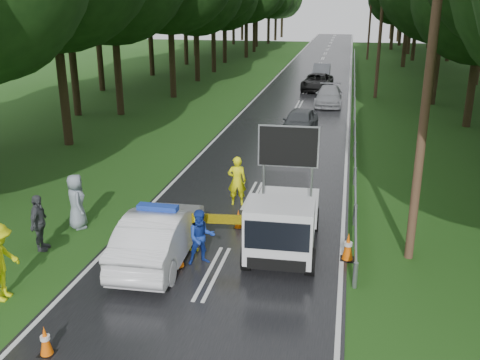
% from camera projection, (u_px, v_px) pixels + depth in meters
% --- Properties ---
extents(ground, '(160.00, 160.00, 0.00)m').
position_uv_depth(ground, '(213.00, 273.00, 14.23)').
color(ground, '#1F4915').
rests_on(ground, ground).
extents(road, '(7.00, 140.00, 0.02)m').
position_uv_depth(road, '(306.00, 91.00, 42.05)').
color(road, black).
rests_on(road, ground).
extents(guardrail, '(0.12, 60.06, 0.70)m').
position_uv_depth(guardrail, '(355.00, 86.00, 40.87)').
color(guardrail, gray).
rests_on(guardrail, ground).
extents(utility_pole_near, '(1.40, 0.24, 10.00)m').
position_uv_depth(utility_pole_near, '(429.00, 77.00, 13.47)').
color(utility_pole_near, '#4E3524').
rests_on(utility_pole_near, ground).
extents(utility_pole_mid, '(1.40, 0.24, 10.00)m').
position_uv_depth(utility_pole_mid, '(381.00, 26.00, 37.58)').
color(utility_pole_mid, '#4E3524').
rests_on(utility_pole_mid, ground).
extents(utility_pole_far, '(1.40, 0.24, 10.00)m').
position_uv_depth(utility_pole_far, '(370.00, 15.00, 61.69)').
color(utility_pole_far, '#4E3524').
rests_on(utility_pole_far, ground).
extents(police_sedan, '(1.75, 4.56, 1.63)m').
position_uv_depth(police_sedan, '(159.00, 235.00, 14.74)').
color(police_sedan, silver).
rests_on(police_sedan, ground).
extents(work_truck, '(2.05, 4.37, 3.43)m').
position_uv_depth(work_truck, '(283.00, 222.00, 15.14)').
color(work_truck, gray).
rests_on(work_truck, ground).
extents(barrier, '(2.85, 0.34, 1.18)m').
position_uv_depth(barrier, '(224.00, 224.00, 15.09)').
color(barrier, '#EBF70D').
rests_on(barrier, ground).
extents(officer, '(0.71, 0.53, 1.78)m').
position_uv_depth(officer, '(237.00, 181.00, 18.65)').
color(officer, '#F9FE0D').
rests_on(officer, ground).
extents(civilian, '(0.95, 0.87, 1.57)m').
position_uv_depth(civilian, '(201.00, 237.00, 14.52)').
color(civilian, '#18369E').
rests_on(civilian, ground).
extents(bystander_mid, '(0.58, 1.05, 1.69)m').
position_uv_depth(bystander_mid, '(39.00, 223.00, 15.29)').
color(bystander_mid, '#42454A').
rests_on(bystander_mid, ground).
extents(bystander_right, '(0.96, 1.03, 1.78)m').
position_uv_depth(bystander_right, '(76.00, 201.00, 16.79)').
color(bystander_right, gray).
rests_on(bystander_right, ground).
extents(queue_car_first, '(1.99, 4.14, 1.37)m').
position_uv_depth(queue_car_first, '(300.00, 122.00, 28.47)').
color(queue_car_first, '#3A3D41').
rests_on(queue_car_first, ground).
extents(queue_car_second, '(1.80, 4.38, 1.27)m').
position_uv_depth(queue_car_second, '(329.00, 96.00, 36.27)').
color(queue_car_second, gray).
rests_on(queue_car_second, ground).
extents(queue_car_third, '(2.48, 4.82, 1.30)m').
position_uv_depth(queue_car_third, '(317.00, 82.00, 42.10)').
color(queue_car_third, black).
rests_on(queue_car_third, ground).
extents(queue_car_fourth, '(1.50, 4.19, 1.38)m').
position_uv_depth(queue_car_fourth, '(322.00, 72.00, 47.65)').
color(queue_car_fourth, '#3F4146').
rests_on(queue_car_fourth, ground).
extents(cone_near_left, '(0.32, 0.32, 0.68)m').
position_uv_depth(cone_near_left, '(45.00, 341.00, 10.88)').
color(cone_near_left, black).
rests_on(cone_near_left, ground).
extents(cone_center, '(0.37, 0.37, 0.79)m').
position_uv_depth(cone_center, '(178.00, 254.00, 14.45)').
color(cone_center, black).
rests_on(cone_center, ground).
extents(cone_far, '(0.30, 0.30, 0.64)m').
position_uv_depth(cone_far, '(238.00, 219.00, 16.92)').
color(cone_far, black).
rests_on(cone_far, ground).
extents(cone_left_mid, '(0.33, 0.33, 0.71)m').
position_uv_depth(cone_left_mid, '(175.00, 213.00, 17.28)').
color(cone_left_mid, black).
rests_on(cone_left_mid, ground).
extents(cone_right, '(0.39, 0.39, 0.82)m').
position_uv_depth(cone_right, '(348.00, 247.00, 14.84)').
color(cone_right, black).
rests_on(cone_right, ground).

